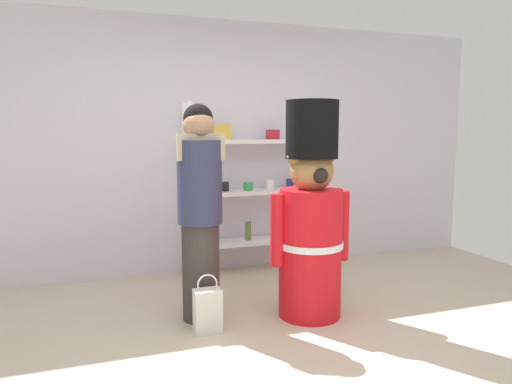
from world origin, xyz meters
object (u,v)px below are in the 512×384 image
at_px(person_shopper, 200,208).
at_px(teddy_bear_guard, 311,220).
at_px(shopping_bag, 208,310).
at_px(merchandise_shelf, 246,188).

bearing_deg(person_shopper, teddy_bear_guard, -14.22).
relative_size(teddy_bear_guard, person_shopper, 1.02).
distance_m(teddy_bear_guard, shopping_bag, 1.04).
bearing_deg(merchandise_shelf, teddy_bear_guard, -85.47).
xyz_separation_m(merchandise_shelf, shopping_bag, (-0.74, -1.37, -0.72)).
height_order(teddy_bear_guard, person_shopper, teddy_bear_guard).
bearing_deg(shopping_bag, person_shopper, 87.88).
xyz_separation_m(person_shopper, shopping_bag, (-0.01, -0.26, -0.72)).
distance_m(merchandise_shelf, person_shopper, 1.33).
height_order(teddy_bear_guard, shopping_bag, teddy_bear_guard).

